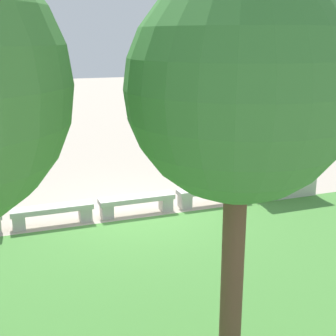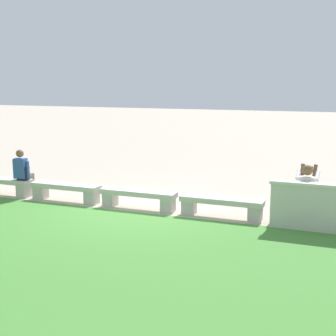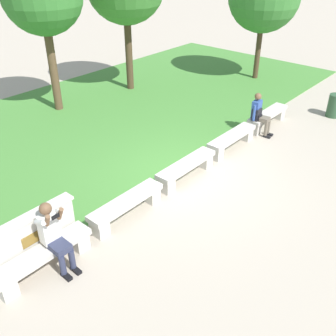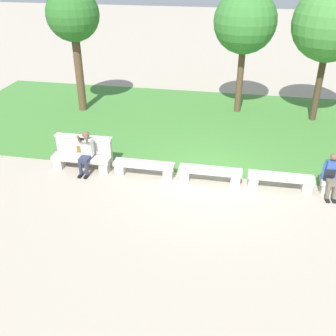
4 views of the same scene
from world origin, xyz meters
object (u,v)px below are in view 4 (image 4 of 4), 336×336
at_px(bench_near, 144,167).
at_px(bench_mid, 210,173).
at_px(person_photographer, 86,150).
at_px(tree_behind_wall, 73,17).
at_px(bench_main, 81,161).
at_px(bench_far, 280,180).
at_px(tree_left_background, 330,24).
at_px(tree_right_background, 245,22).
at_px(person_distant, 332,174).
at_px(backpack, 329,174).

xyz_separation_m(bench_near, bench_mid, (2.04, 0.00, 0.00)).
relative_size(bench_near, person_photographer, 1.42).
xyz_separation_m(person_photographer, tree_behind_wall, (-2.15, 5.06, 3.11)).
height_order(bench_near, person_photographer, person_photographer).
bearing_deg(person_photographer, bench_main, 161.13).
xyz_separation_m(bench_mid, tree_behind_wall, (-6.00, 4.98, 3.55)).
relative_size(bench_far, tree_left_background, 0.36).
distance_m(tree_left_background, tree_right_background, 3.09).
xyz_separation_m(bench_main, tree_left_background, (7.73, 5.67, 3.46)).
bearing_deg(tree_left_background, person_distant, -92.89).
xyz_separation_m(person_distant, tree_behind_wall, (-9.37, 5.05, 3.17)).
bearing_deg(bench_main, bench_far, 0.00).
bearing_deg(tree_behind_wall, backpack, -28.17).
distance_m(bench_mid, person_photographer, 3.87).
xyz_separation_m(bench_near, backpack, (5.36, -0.01, 0.33)).
height_order(person_photographer, backpack, person_photographer).
distance_m(bench_main, person_distant, 7.45).
height_order(bench_near, backpack, backpack).
height_order(backpack, tree_behind_wall, tree_behind_wall).
relative_size(bench_main, backpack, 4.39).
relative_size(tree_left_background, tree_right_background, 1.05).
relative_size(backpack, tree_right_background, 0.09).
height_order(person_distant, tree_right_background, tree_right_background).
relative_size(bench_mid, backpack, 4.39).
xyz_separation_m(bench_mid, tree_left_background, (3.66, 5.67, 3.46)).
relative_size(person_distant, tree_behind_wall, 0.25).
relative_size(bench_near, tree_left_background, 0.36).
height_order(bench_mid, person_photographer, person_photographer).
height_order(bench_main, backpack, backpack).
relative_size(bench_near, tree_behind_wall, 0.38).
bearing_deg(bench_mid, bench_far, 0.00).
xyz_separation_m(bench_mid, bench_far, (2.04, 0.00, 0.00)).
xyz_separation_m(backpack, tree_behind_wall, (-9.32, 4.99, 3.22)).
bearing_deg(bench_far, bench_main, 180.00).
relative_size(person_distant, backpack, 2.94).
bearing_deg(person_photographer, tree_left_background, 37.45).
bearing_deg(tree_behind_wall, person_distant, -28.32).
distance_m(person_distant, tree_behind_wall, 11.10).
xyz_separation_m(bench_mid, person_distant, (3.37, -0.07, 0.37)).
xyz_separation_m(tree_behind_wall, tree_right_background, (6.59, 1.07, -0.19)).
bearing_deg(bench_main, tree_behind_wall, 111.12).
distance_m(bench_main, bench_far, 6.11).
bearing_deg(tree_behind_wall, tree_left_background, 4.09).
bearing_deg(tree_left_background, bench_far, -105.97).
bearing_deg(tree_behind_wall, bench_near, -51.51).
bearing_deg(backpack, tree_behind_wall, 151.83).
distance_m(person_photographer, backpack, 7.17).
bearing_deg(backpack, person_distant, -49.39).
distance_m(bench_near, tree_right_background, 7.41).
distance_m(person_photographer, tree_behind_wall, 6.32).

